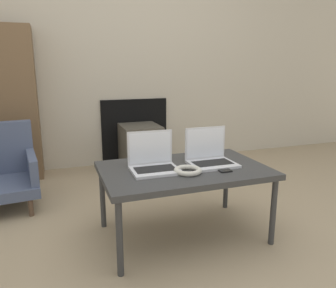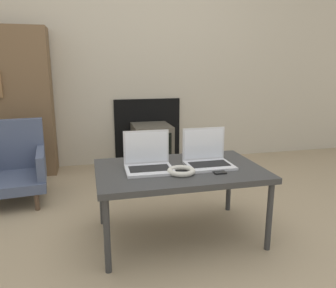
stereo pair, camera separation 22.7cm
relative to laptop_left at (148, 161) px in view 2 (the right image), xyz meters
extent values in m
plane|color=#998466|center=(0.19, -0.26, -0.52)|extent=(14.00, 14.00, 0.00)
cube|color=#B7AD99|center=(0.19, 1.80, 0.78)|extent=(7.00, 0.06, 2.60)
cube|color=black|center=(0.31, 1.76, -0.15)|extent=(0.76, 0.03, 0.73)
cube|color=#333333|center=(0.19, -0.03, -0.07)|extent=(1.04, 0.67, 0.04)
cylinder|color=#333333|center=(-0.29, -0.32, -0.30)|extent=(0.04, 0.04, 0.43)
cylinder|color=#333333|center=(0.67, -0.32, -0.30)|extent=(0.04, 0.04, 0.43)
cylinder|color=#333333|center=(-0.29, 0.27, -0.30)|extent=(0.04, 0.04, 0.43)
cylinder|color=#333333|center=(0.67, 0.27, -0.30)|extent=(0.04, 0.04, 0.43)
cube|color=silver|center=(0.00, -0.04, -0.04)|extent=(0.30, 0.25, 0.02)
cube|color=black|center=(0.00, -0.04, -0.03)|extent=(0.25, 0.14, 0.00)
cube|color=silver|center=(0.00, 0.07, 0.07)|extent=(0.29, 0.01, 0.22)
cube|color=white|center=(0.00, 0.07, 0.07)|extent=(0.27, 0.01, 0.19)
cube|color=silver|center=(0.39, -0.04, -0.04)|extent=(0.29, 0.24, 0.02)
cube|color=black|center=(0.39, -0.04, -0.03)|extent=(0.25, 0.13, 0.00)
cube|color=silver|center=(0.39, 0.07, 0.07)|extent=(0.29, 0.01, 0.22)
cube|color=white|center=(0.39, 0.07, 0.07)|extent=(0.27, 0.00, 0.19)
torus|color=beige|center=(0.17, -0.13, -0.03)|extent=(0.17, 0.17, 0.03)
cube|color=black|center=(0.40, -0.14, -0.05)|extent=(0.07, 0.13, 0.01)
cube|color=#4C473D|center=(0.31, 1.52, -0.28)|extent=(0.41, 0.46, 0.47)
cube|color=black|center=(0.31, 1.28, -0.28)|extent=(0.33, 0.01, 0.37)
cube|color=#47516B|center=(-0.99, 0.86, -0.34)|extent=(0.60, 0.64, 0.08)
cube|color=#47516B|center=(-1.02, 1.10, -0.09)|extent=(0.55, 0.16, 0.43)
cube|color=#47516B|center=(-0.75, 0.88, -0.20)|extent=(0.12, 0.53, 0.20)
cylinder|color=#4C3828|center=(-0.77, 0.61, -0.45)|extent=(0.04, 0.04, 0.13)
cylinder|color=#4C3828|center=(-0.77, 1.10, -0.45)|extent=(0.04, 0.04, 0.13)
cube|color=brown|center=(-1.05, 1.60, 0.22)|extent=(0.71, 0.30, 1.47)
camera|label=1|loc=(-0.57, -1.86, 0.57)|focal=35.00mm
camera|label=2|loc=(-0.35, -1.93, 0.57)|focal=35.00mm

